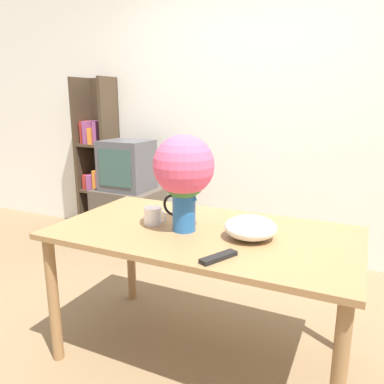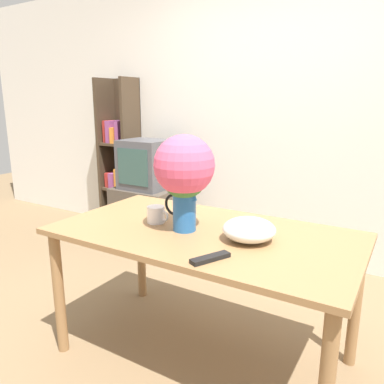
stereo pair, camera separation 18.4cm
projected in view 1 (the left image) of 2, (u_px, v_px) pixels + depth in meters
The scene contains 10 objects.
ground_plane at pixel (180, 352), 2.16m from camera, with size 12.00×12.00×0.00m, color #7F6647.
wall_back at pixel (265, 115), 3.34m from camera, with size 8.00×0.05×2.60m.
table at pixel (203, 247), 1.99m from camera, with size 1.57×0.86×0.76m.
flower_vase at pixel (184, 172), 1.89m from camera, with size 0.31×0.31×0.50m.
coffee_mug at pixel (153, 216), 2.06m from camera, with size 0.13×0.10×0.09m.
white_bowl at pixel (250, 228), 1.84m from camera, with size 0.26×0.26×0.11m.
remote_control at pixel (219, 257), 1.60m from camera, with size 0.12×0.19×0.02m.
tv_stand at pixel (129, 218), 3.69m from camera, with size 0.61×0.47×0.59m.
tv_set at pixel (127, 165), 3.57m from camera, with size 0.44×0.39×0.47m.
bookshelf at pixel (98, 157), 4.05m from camera, with size 0.40×0.30×1.66m.
Camera 1 is at (0.87, -1.67, 1.42)m, focal length 35.00 mm.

